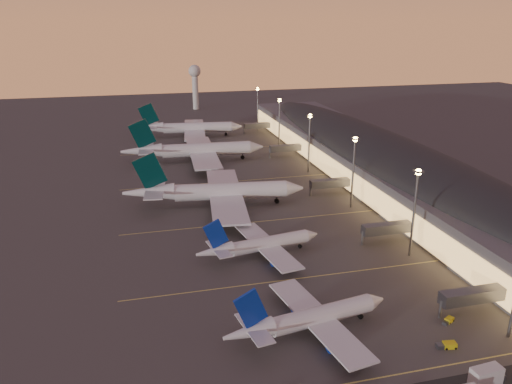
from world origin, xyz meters
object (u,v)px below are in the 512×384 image
(airliner_narrow_north, at_px, (260,245))
(airliner_wide_near, at_px, (215,192))
(radar_tower, at_px, (195,79))
(baggage_tug_a, at_px, (447,345))
(catering_truck_b, at_px, (488,376))
(airliner_narrow_south, at_px, (309,319))
(baggage_tug_b, at_px, (448,321))
(airliner_wide_mid, at_px, (194,150))
(airliner_wide_far, at_px, (188,128))

(airliner_narrow_north, relative_size, airliner_wide_near, 0.58)
(radar_tower, height_order, baggage_tug_a, radar_tower)
(airliner_narrow_north, bearing_deg, baggage_tug_a, -71.37)
(airliner_narrow_north, xyz_separation_m, catering_truck_b, (27.39, -61.68, -1.76))
(airliner_narrow_south, height_order, airliner_wide_near, airliner_wide_near)
(baggage_tug_b, distance_m, catering_truck_b, 19.96)
(airliner_wide_mid, xyz_separation_m, baggage_tug_b, (37.28, -146.68, -5.08))
(airliner_narrow_south, distance_m, airliner_narrow_north, 38.44)
(airliner_narrow_north, bearing_deg, radar_tower, 76.96)
(airliner_narrow_south, bearing_deg, airliner_wide_near, 84.65)
(airliner_wide_far, relative_size, baggage_tug_b, 17.87)
(airliner_narrow_north, distance_m, baggage_tug_a, 57.06)
(airliner_narrow_north, height_order, airliner_wide_near, airliner_wide_near)
(airliner_narrow_north, bearing_deg, baggage_tug_b, -62.03)
(airliner_wide_far, height_order, radar_tower, radar_tower)
(catering_truck_b, bearing_deg, airliner_narrow_south, 134.17)
(baggage_tug_a, relative_size, baggage_tug_b, 1.21)
(baggage_tug_b, bearing_deg, catering_truck_b, -133.33)
(airliner_wide_far, bearing_deg, airliner_wide_mid, -87.14)
(baggage_tug_a, bearing_deg, airliner_narrow_south, 164.69)
(catering_truck_b, bearing_deg, radar_tower, 87.48)
(airliner_wide_near, bearing_deg, airliner_wide_mid, 96.47)
(airliner_narrow_south, xyz_separation_m, airliner_narrow_north, (-0.81, 38.43, -0.12))
(radar_tower, distance_m, catering_truck_b, 312.31)
(airliner_wide_far, height_order, baggage_tug_b, airliner_wide_far)
(airliner_wide_mid, bearing_deg, radar_tower, 84.89)
(baggage_tug_a, bearing_deg, airliner_wide_near, 118.14)
(airliner_wide_mid, xyz_separation_m, airliner_wide_far, (3.63, 53.45, -0.38))
(catering_truck_b, bearing_deg, airliner_narrow_north, 109.28)
(airliner_narrow_south, distance_m, radar_tower, 289.16)
(airliner_narrow_south, distance_m, baggage_tug_a, 28.74)
(airliner_narrow_north, relative_size, catering_truck_b, 5.60)
(airliner_wide_near, relative_size, radar_tower, 2.00)
(airliner_wide_near, bearing_deg, baggage_tug_a, -64.12)
(airliner_wide_mid, distance_m, radar_tower, 147.84)
(airliner_narrow_north, relative_size, radar_tower, 1.16)
(catering_truck_b, bearing_deg, airliner_wide_mid, 96.32)
(airliner_wide_near, bearing_deg, catering_truck_b, -65.78)
(airliner_wide_near, height_order, radar_tower, radar_tower)
(airliner_wide_near, distance_m, airliner_wide_mid, 61.17)
(radar_tower, xyz_separation_m, baggage_tug_a, (11.12, -300.04, -21.33))
(airliner_narrow_south, relative_size, baggage_tug_b, 11.14)
(airliner_wide_near, distance_m, radar_tower, 208.38)
(airliner_wide_mid, height_order, baggage_tug_b, airliner_wide_mid)
(baggage_tug_b, height_order, catering_truck_b, catering_truck_b)
(airliner_wide_mid, relative_size, airliner_wide_far, 1.07)
(baggage_tug_a, bearing_deg, airliner_wide_mid, 110.74)
(airliner_wide_far, bearing_deg, airliner_narrow_north, -82.81)
(airliner_narrow_south, xyz_separation_m, airliner_wide_mid, (-5.64, 142.71, 1.93))
(catering_truck_b, bearing_deg, airliner_wide_near, 102.65)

